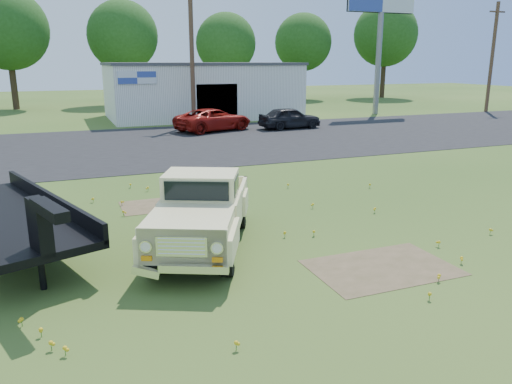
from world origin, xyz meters
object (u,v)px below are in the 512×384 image
at_px(vintage_pickup_truck, 202,210).
at_px(flatbed_trailer, 0,212).
at_px(red_pickup, 214,120).
at_px(dark_sedan, 290,118).
at_px(billboard, 381,5).

relative_size(vintage_pickup_truck, flatbed_trailer, 0.72).
relative_size(vintage_pickup_truck, red_pickup, 1.01).
height_order(red_pickup, dark_sedan, red_pickup).
xyz_separation_m(red_pickup, dark_sedan, (4.89, -0.78, -0.00)).
height_order(vintage_pickup_truck, dark_sedan, vintage_pickup_truck).
distance_m(billboard, vintage_pickup_truck, 33.59).
bearing_deg(billboard, red_pickup, -161.74).
bearing_deg(flatbed_trailer, red_pickup, 40.66).
xyz_separation_m(billboard, red_pickup, (-15.54, -5.13, -7.84)).
xyz_separation_m(flatbed_trailer, red_pickup, (10.48, 17.87, -0.26)).
bearing_deg(dark_sedan, billboard, -64.22).
relative_size(billboard, flatbed_trailer, 1.59).
bearing_deg(red_pickup, vintage_pickup_truck, 142.95).
bearing_deg(vintage_pickup_truck, flatbed_trailer, -173.91).
bearing_deg(billboard, flatbed_trailer, -138.53).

